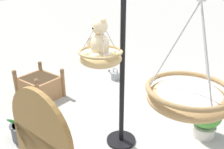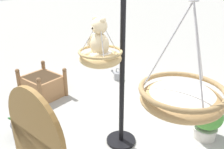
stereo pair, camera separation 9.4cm
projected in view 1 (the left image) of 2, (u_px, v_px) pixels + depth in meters
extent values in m
plane|color=#9E9E99|center=(118.00, 136.00, 3.88)|extent=(40.00, 40.00, 0.00)
cylinder|color=black|center=(122.00, 71.00, 3.32)|extent=(0.07, 0.07, 2.32)
cylinder|color=black|center=(121.00, 140.00, 3.77)|extent=(0.44, 0.44, 0.04)
ellipsoid|color=tan|center=(101.00, 58.00, 3.18)|extent=(0.55, 0.55, 0.21)
torus|color=tan|center=(101.00, 52.00, 3.15)|extent=(0.58, 0.58, 0.04)
ellipsoid|color=silver|center=(101.00, 57.00, 3.17)|extent=(0.48, 0.48, 0.17)
cylinder|color=#B7B7BC|center=(91.00, 35.00, 3.10)|extent=(0.23, 0.14, 0.42)
cylinder|color=#B7B7BC|center=(102.00, 38.00, 2.95)|extent=(0.23, 0.14, 0.42)
cylinder|color=#B7B7BC|center=(108.00, 34.00, 3.14)|extent=(0.01, 0.26, 0.42)
torus|color=#B7B7BC|center=(100.00, 19.00, 2.98)|extent=(0.06, 0.06, 0.01)
ellipsoid|color=beige|center=(100.00, 45.00, 3.10)|extent=(0.26, 0.22, 0.31)
sphere|color=beige|center=(100.00, 26.00, 3.01)|extent=(0.25, 0.25, 0.20)
ellipsoid|color=beige|center=(95.00, 28.00, 2.97)|extent=(0.11, 0.10, 0.06)
sphere|color=black|center=(93.00, 28.00, 2.95)|extent=(0.03, 0.03, 0.03)
sphere|color=beige|center=(103.00, 20.00, 2.93)|extent=(0.08, 0.08, 0.08)
sphere|color=beige|center=(96.00, 19.00, 3.02)|extent=(0.08, 0.08, 0.08)
ellipsoid|color=beige|center=(105.00, 45.00, 2.98)|extent=(0.08, 0.15, 0.20)
ellipsoid|color=beige|center=(91.00, 40.00, 3.16)|extent=(0.08, 0.15, 0.20)
ellipsoid|color=beige|center=(97.00, 57.00, 3.03)|extent=(0.10, 0.18, 0.10)
ellipsoid|color=beige|center=(90.00, 54.00, 3.13)|extent=(0.10, 0.18, 0.10)
ellipsoid|color=tan|center=(188.00, 98.00, 1.69)|extent=(0.57, 0.57, 0.16)
torus|color=#97794E|center=(189.00, 89.00, 1.67)|extent=(0.59, 0.59, 0.04)
ellipsoid|color=silver|center=(188.00, 96.00, 1.69)|extent=(0.50, 0.50, 0.13)
cylinder|color=#B7B7BC|center=(174.00, 46.00, 1.59)|extent=(0.24, 0.15, 0.58)
cylinder|color=#B7B7BC|center=(207.00, 54.00, 1.44)|extent=(0.24, 0.15, 0.58)
cylinder|color=#B7B7BC|center=(205.00, 44.00, 1.63)|extent=(0.01, 0.27, 0.58)
torus|color=#B7B7BC|center=(201.00, 0.00, 1.44)|extent=(0.06, 0.06, 0.01)
cube|color=#9E7047|center=(40.00, 87.00, 5.01)|extent=(0.79, 0.73, 0.44)
cube|color=#382819|center=(39.00, 79.00, 4.93)|extent=(0.70, 0.64, 0.06)
cylinder|color=brown|center=(38.00, 96.00, 4.57)|extent=(0.08, 0.08, 0.54)
cylinder|color=brown|center=(16.00, 86.00, 4.95)|extent=(0.08, 0.08, 0.54)
cylinder|color=brown|center=(63.00, 84.00, 5.02)|extent=(0.08, 0.08, 0.54)
cylinder|color=brown|center=(41.00, 76.00, 5.41)|extent=(0.08, 0.08, 0.54)
sphere|color=brown|center=(36.00, 81.00, 4.45)|extent=(0.09, 0.09, 0.09)
sphere|color=brown|center=(14.00, 72.00, 4.84)|extent=(0.09, 0.09, 0.09)
sphere|color=brown|center=(62.00, 71.00, 4.91)|extent=(0.09, 0.09, 0.09)
sphere|color=brown|center=(40.00, 63.00, 5.29)|extent=(0.09, 0.09, 0.09)
cylinder|color=beige|center=(203.00, 130.00, 3.88)|extent=(0.34, 0.34, 0.18)
torus|color=#BCB7AE|center=(204.00, 126.00, 3.85)|extent=(0.38, 0.38, 0.03)
cylinder|color=#382819|center=(204.00, 126.00, 3.85)|extent=(0.30, 0.30, 0.03)
ellipsoid|color=#478E38|center=(206.00, 115.00, 3.76)|extent=(0.47, 0.47, 0.40)
cylinder|color=#4C4C51|center=(25.00, 130.00, 3.81)|extent=(0.39, 0.39, 0.25)
torus|color=#444449|center=(24.00, 124.00, 3.77)|extent=(0.43, 0.43, 0.03)
cylinder|color=#382819|center=(24.00, 124.00, 3.77)|extent=(0.34, 0.34, 0.03)
ellipsoid|color=#28702D|center=(21.00, 116.00, 3.83)|extent=(0.27, 0.10, 0.20)
ellipsoid|color=#28702D|center=(15.00, 122.00, 3.68)|extent=(0.09, 0.26, 0.22)
ellipsoid|color=#28702D|center=(28.00, 122.00, 3.66)|extent=(0.29, 0.10, 0.16)
ellipsoid|color=#28702D|center=(32.00, 116.00, 3.80)|extent=(0.10, 0.29, 0.16)
cylinder|color=olive|center=(41.00, 131.00, 1.86)|extent=(0.70, 0.13, 0.70)
cylinder|color=gray|center=(115.00, 76.00, 5.86)|extent=(0.20, 0.20, 0.18)
cylinder|color=gray|center=(111.00, 74.00, 5.95)|extent=(0.17, 0.04, 0.14)
sphere|color=slate|center=(109.00, 71.00, 5.97)|extent=(0.06, 0.06, 0.06)
torus|color=gray|center=(115.00, 71.00, 5.80)|extent=(0.16, 0.02, 0.16)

